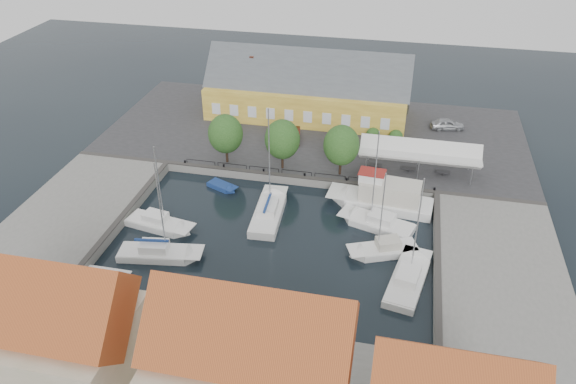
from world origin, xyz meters
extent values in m
plane|color=black|center=(0.00, 0.00, 0.00)|extent=(140.00, 140.00, 0.00)
cube|color=#2D2D30|center=(0.00, 23.00, 0.50)|extent=(56.00, 26.00, 1.00)
cube|color=slate|center=(-22.00, -2.00, 0.50)|extent=(12.00, 24.00, 1.00)
cube|color=slate|center=(22.00, -2.00, 0.50)|extent=(12.00, 24.00, 1.00)
cube|color=#383533|center=(0.00, 10.30, 1.06)|extent=(56.00, 0.60, 0.12)
cube|color=#383533|center=(-16.30, -2.00, 1.06)|extent=(0.60, 24.00, 0.12)
cube|color=#383533|center=(16.30, -2.00, 1.06)|extent=(0.60, 24.00, 0.12)
cylinder|color=black|center=(-14.00, 10.60, 1.20)|extent=(0.24, 0.24, 0.40)
cylinder|color=black|center=(-9.00, 10.60, 1.20)|extent=(0.24, 0.24, 0.40)
cylinder|color=black|center=(-4.00, 10.60, 1.20)|extent=(0.24, 0.24, 0.40)
cylinder|color=black|center=(1.00, 10.60, 1.20)|extent=(0.24, 0.24, 0.40)
cylinder|color=black|center=(6.00, 10.60, 1.20)|extent=(0.24, 0.24, 0.40)
cylinder|color=black|center=(11.00, 10.60, 1.20)|extent=(0.24, 0.24, 0.40)
cylinder|color=black|center=(16.00, 10.60, 1.20)|extent=(0.24, 0.24, 0.40)
cube|color=#B8922C|center=(-2.00, 28.00, 3.25)|extent=(28.00, 10.00, 4.50)
cube|color=#474C51|center=(-2.00, 28.00, 6.75)|extent=(28.56, 7.60, 7.60)
cube|color=#B8922C|center=(-12.00, 34.00, 2.75)|extent=(6.00, 6.00, 3.50)
cube|color=brown|center=(-10.00, 28.00, 8.60)|extent=(0.60, 0.60, 1.20)
cube|color=silver|center=(14.00, 14.50, 3.70)|extent=(14.00, 4.00, 0.25)
cylinder|color=silver|center=(8.00, 12.70, 2.35)|extent=(0.10, 0.10, 2.70)
cylinder|color=silver|center=(8.00, 16.30, 2.35)|extent=(0.10, 0.10, 2.70)
cylinder|color=silver|center=(14.00, 12.70, 2.35)|extent=(0.10, 0.10, 2.70)
cylinder|color=silver|center=(14.00, 16.30, 2.35)|extent=(0.10, 0.10, 2.70)
cylinder|color=silver|center=(20.00, 12.70, 2.35)|extent=(0.10, 0.10, 2.70)
cylinder|color=silver|center=(20.00, 16.30, 2.35)|extent=(0.10, 0.10, 2.70)
cylinder|color=black|center=(-9.00, 12.00, 2.05)|extent=(0.30, 0.30, 2.10)
ellipsoid|color=#1C4719|center=(-9.00, 12.00, 4.88)|extent=(4.20, 4.20, 4.83)
cylinder|color=black|center=(-2.00, 12.00, 2.05)|extent=(0.30, 0.30, 2.10)
ellipsoid|color=#1C4719|center=(-2.00, 12.00, 4.88)|extent=(4.20, 4.20, 4.83)
cylinder|color=black|center=(5.00, 12.00, 2.05)|extent=(0.30, 0.30, 2.10)
ellipsoid|color=#1C4719|center=(5.00, 12.00, 4.88)|extent=(4.20, 4.20, 4.83)
imported|color=#A8ABB0|center=(17.70, 27.41, 1.77)|extent=(4.81, 2.68, 1.55)
imported|color=#551D13|center=(-2.16, 19.73, 1.71)|extent=(2.26, 4.51, 1.42)
cube|color=white|center=(-1.46, 2.43, 0.15)|extent=(3.29, 7.76, 1.50)
cube|color=white|center=(-1.51, 3.38, 0.94)|extent=(3.26, 9.27, 0.08)
cube|color=white|center=(-1.47, 2.62, 1.40)|extent=(2.11, 3.15, 0.90)
cylinder|color=silver|center=(-1.55, 3.95, 6.60)|extent=(0.12, 0.12, 11.41)
cube|color=navy|center=(-1.46, 2.43, 2.15)|extent=(0.44, 3.81, 0.22)
cube|color=white|center=(11.12, 7.61, 0.10)|extent=(9.76, 4.36, 1.80)
cube|color=white|center=(9.94, 7.72, 1.04)|extent=(11.63, 4.39, 0.08)
cube|color=beige|center=(11.12, 7.61, 2.10)|extent=(6.76, 3.58, 2.20)
cube|color=white|center=(9.00, 7.80, 3.50)|extent=(2.77, 2.17, 1.20)
cube|color=maroon|center=(9.00, 7.80, 4.15)|extent=(3.01, 2.30, 0.10)
cube|color=white|center=(10.72, 3.52, 0.05)|extent=(7.09, 4.62, 1.30)
cube|color=white|center=(9.94, 3.76, 0.74)|extent=(8.30, 4.91, 0.08)
cube|color=white|center=(10.56, 3.57, 1.20)|extent=(3.07, 2.59, 0.90)
cylinder|color=silver|center=(9.47, 3.91, 5.82)|extent=(0.12, 0.12, 10.24)
cube|color=white|center=(11.67, -0.61, 0.05)|extent=(6.16, 4.37, 1.30)
cube|color=white|center=(11.01, -0.88, 0.74)|extent=(7.18, 4.72, 0.08)
cube|color=beige|center=(11.53, -0.66, 1.20)|extent=(2.72, 2.36, 0.90)
cylinder|color=silver|center=(10.62, -1.04, 4.97)|extent=(0.12, 0.12, 8.53)
cube|color=white|center=(13.59, -5.32, 0.05)|extent=(4.15, 7.60, 1.30)
cube|color=white|center=(13.76, -4.44, 0.74)|extent=(4.31, 8.99, 0.08)
cube|color=white|center=(13.62, -5.14, 1.20)|extent=(2.45, 3.19, 0.90)
cylinder|color=silver|center=(13.86, -3.91, 5.72)|extent=(0.12, 0.12, 10.04)
cube|color=white|center=(-12.80, -1.33, 0.05)|extent=(6.41, 3.48, 1.30)
cube|color=white|center=(-12.05, -1.46, 0.74)|extent=(7.58, 3.60, 0.08)
cube|color=white|center=(-12.65, -1.35, 1.20)|extent=(2.68, 2.07, 0.90)
cylinder|color=silver|center=(-11.60, -1.54, 5.21)|extent=(0.12, 0.12, 9.01)
cube|color=white|center=(-10.84, -6.14, 0.05)|extent=(7.04, 3.53, 1.30)
cube|color=white|center=(-10.01, -6.02, 0.74)|extent=(8.36, 3.62, 0.08)
cube|color=white|center=(-10.68, -6.12, 1.20)|extent=(2.92, 2.13, 0.90)
cylinder|color=silver|center=(-9.51, -5.95, 5.65)|extent=(0.12, 0.12, 9.91)
cube|color=navy|center=(-10.84, -6.14, 1.95)|extent=(3.37, 0.71, 0.22)
cube|color=white|center=(-14.19, -10.12, 0.05)|extent=(3.62, 1.74, 0.90)
cube|color=white|center=(-13.74, -10.12, 0.54)|extent=(4.34, 1.68, 0.08)
cube|color=navy|center=(-8.52, 7.67, 0.05)|extent=(3.42, 2.64, 0.80)
cube|color=navy|center=(-8.17, 7.51, 0.49)|extent=(3.95, 2.83, 0.08)
cube|color=beige|center=(-10.00, -23.00, 4.50)|extent=(11.00, 8.00, 7.00)
cube|color=#B55726|center=(-10.00, -23.00, 9.25)|extent=(11.33, 6.50, 6.50)
cube|color=brown|center=(-7.80, -23.00, 10.80)|extent=(0.60, 0.60, 0.80)
cube|color=#B55726|center=(4.00, -23.00, 9.75)|extent=(12.36, 6.50, 6.50)
cube|color=brown|center=(1.00, -23.00, 11.40)|extent=(0.70, 0.70, 1.00)
cube|color=brown|center=(6.40, -23.00, 11.30)|extent=(0.60, 0.60, 0.80)
cube|color=brown|center=(13.75, -24.00, 10.40)|extent=(0.70, 0.70, 1.00)
cube|color=brown|center=(17.80, -24.00, 10.30)|extent=(0.60, 0.60, 0.80)
camera|label=1|loc=(11.35, -45.73, 34.61)|focal=35.00mm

